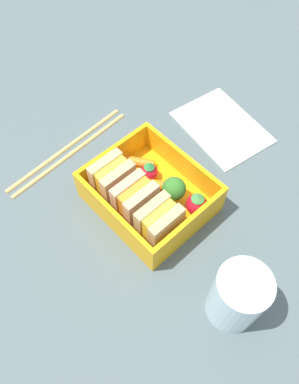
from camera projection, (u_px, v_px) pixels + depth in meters
The scene contains 14 objects.
ground_plane at pixel (150, 206), 53.22cm from camera, with size 120.00×120.00×2.00cm, color #4E5D60.
bento_tray at pixel (150, 200), 51.86cm from camera, with size 15.34×13.19×1.20cm, color #F0A610.
bento_rim at pixel (150, 190), 49.56cm from camera, with size 15.34×13.19×4.24cm.
sandwich_left at pixel (159, 222), 46.48cm from camera, with size 3.84×5.13×5.18cm.
sandwich_center_left at pixel (135, 199), 48.23cm from camera, with size 3.84×5.13×5.18cm.
sandwich_center at pixel (113, 178), 49.99cm from camera, with size 3.84×5.13×5.18cm.
strawberry_far_left at pixel (197, 204), 49.00cm from camera, with size 2.90×2.90×3.50cm.
broccoli_floret at pixel (174, 189), 48.92cm from camera, with size 3.18×3.18×4.38cm.
carrot_stick_far_left at pixel (161, 184), 51.75cm from camera, with size 1.30×1.30×4.40cm, color orange.
strawberry_left at pixel (149, 172), 52.01cm from camera, with size 2.48×2.48×3.08cm.
carrot_stick_left at pixel (136, 162), 53.82cm from camera, with size 1.32×1.32×5.20cm, color orange.
chopstick_pair at pixel (68, 150), 56.86cm from camera, with size 3.43×21.93×0.70cm.
drinking_glass at pixel (237, 297), 40.81cm from camera, with size 5.95×5.95×8.97cm, color silver.
folded_napkin at pixel (222, 126), 59.57cm from camera, with size 14.23×10.54×0.40cm, color silver.
Camera 1 is at (-19.48, 18.07, 45.15)cm, focal length 35.00 mm.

